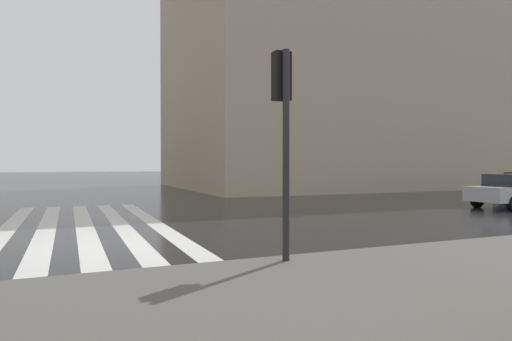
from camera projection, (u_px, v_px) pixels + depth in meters
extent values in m
plane|color=black|center=(109.00, 247.00, 9.75)|extent=(220.00, 220.00, 0.00)
cube|color=silver|center=(152.00, 221.00, 14.06)|extent=(13.00, 0.50, 0.01)
cube|color=silver|center=(119.00, 223.00, 13.67)|extent=(13.00, 0.50, 0.01)
cube|color=silver|center=(84.00, 225.00, 13.28)|extent=(13.00, 0.50, 0.01)
cube|color=silver|center=(47.00, 226.00, 12.89)|extent=(13.00, 0.50, 0.01)
cube|color=silver|center=(8.00, 228.00, 12.50)|extent=(13.00, 0.50, 0.01)
cube|color=tan|center=(344.00, 69.00, 37.48)|extent=(17.96, 27.49, 19.84)
cylinder|color=#232326|center=(286.00, 155.00, 7.61)|extent=(0.12, 0.12, 3.63)
cube|color=black|center=(281.00, 76.00, 7.76)|extent=(0.22, 0.30, 0.85)
sphere|color=red|center=(278.00, 62.00, 7.87)|extent=(0.17, 0.17, 0.17)
sphere|color=orange|center=(278.00, 78.00, 7.87)|extent=(0.17, 0.17, 0.17)
sphere|color=green|center=(278.00, 93.00, 7.87)|extent=(0.17, 0.17, 0.17)
cylinder|color=black|center=(504.00, 193.00, 23.61)|extent=(0.20, 0.62, 0.62)
cylinder|color=black|center=(477.00, 200.00, 18.69)|extent=(0.20, 0.62, 0.62)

